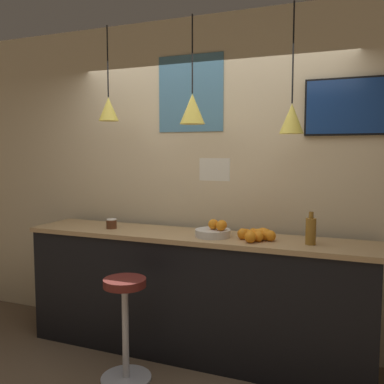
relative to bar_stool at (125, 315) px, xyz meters
The scene contains 13 objects.
back_wall 1.38m from the bar_stool, 72.29° to the left, with size 8.00×0.06×2.90m.
service_counter 0.65m from the bar_stool, 61.76° to the left, with size 2.93×0.55×1.03m.
bar_stool is the anchor object (origin of this frame).
fruit_bowl 0.94m from the bar_stool, 45.70° to the left, with size 0.29×0.29×0.14m.
orange_pile 1.17m from the bar_stool, 32.25° to the left, with size 0.30×0.30×0.09m.
juice_bottle 1.51m from the bar_stool, 22.72° to the left, with size 0.08×0.08×0.24m.
spread_jar 0.90m from the bar_stool, 130.42° to the left, with size 0.09×0.09×0.09m.
pendant_lamp_left 1.76m from the bar_stool, 130.42° to the left, with size 0.18×0.18×0.82m.
pendant_lamp_middle 1.69m from the bar_stool, 62.05° to the left, with size 0.21×0.21×0.87m.
pendant_lamp_right 1.92m from the bar_stool, 27.60° to the left, with size 0.18×0.18×0.96m.
mounted_tv 2.35m from the bar_stool, 31.10° to the left, with size 0.70×0.04×0.45m.
hanging_menu_board 1.28m from the bar_stool, 33.08° to the left, with size 0.24×0.01×0.17m.
wall_poster 1.97m from the bar_stool, 81.03° to the left, with size 0.62×0.01×0.68m.
Camera 1 is at (1.33, -2.58, 1.72)m, focal length 40.00 mm.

